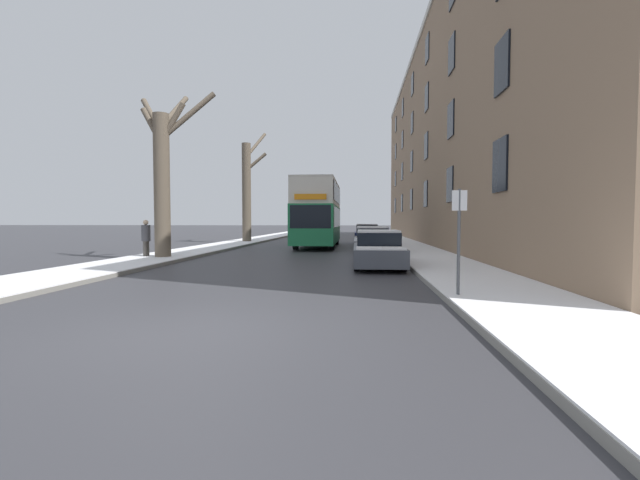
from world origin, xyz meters
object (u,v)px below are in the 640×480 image
at_px(double_decker_bus, 318,211).
at_px(bare_tree_left_1, 247,189).
at_px(parked_car_0, 378,250).
at_px(street_sign_post, 459,237).
at_px(bare_tree_left_0, 163,174).
at_px(parked_car_2, 369,238).
at_px(parked_car_3, 367,235).
at_px(pedestrian_left_sidewalk, 146,238).
at_px(parked_car_1, 372,242).

bearing_deg(double_decker_bus, bare_tree_left_1, 143.53).
xyz_separation_m(parked_car_0, street_sign_post, (1.40, -6.86, 0.76)).
xyz_separation_m(bare_tree_left_0, parked_car_0, (9.51, -2.29, -3.21)).
xyz_separation_m(bare_tree_left_0, double_decker_bus, (6.09, 10.39, -1.39)).
distance_m(bare_tree_left_0, double_decker_bus, 12.12).
xyz_separation_m(parked_car_2, street_sign_post, (1.40, -18.90, 0.79)).
height_order(parked_car_0, street_sign_post, street_sign_post).
xyz_separation_m(parked_car_3, pedestrian_left_sidewalk, (-10.46, -14.80, 0.30)).
bearing_deg(pedestrian_left_sidewalk, street_sign_post, 52.64).
xyz_separation_m(double_decker_bus, parked_car_2, (3.41, -0.64, -1.85)).
bearing_deg(parked_car_3, double_decker_bus, -126.79).
height_order(parked_car_0, parked_car_1, parked_car_1).
xyz_separation_m(parked_car_2, parked_car_3, (-0.00, 5.21, 0.07)).
xyz_separation_m(bare_tree_left_0, street_sign_post, (10.90, -9.16, -2.45)).
bearing_deg(pedestrian_left_sidewalk, bare_tree_left_1, 177.10).
bearing_deg(parked_car_3, pedestrian_left_sidewalk, -125.24).
bearing_deg(bare_tree_left_0, parked_car_1, 21.57).
distance_m(bare_tree_left_0, parked_car_3, 18.00).
bearing_deg(pedestrian_left_sidewalk, double_decker_bus, 146.25).
height_order(bare_tree_left_0, parked_car_0, bare_tree_left_0).
bearing_deg(parked_car_2, parked_car_0, -90.00).
bearing_deg(bare_tree_left_0, parked_car_3, 57.55).
xyz_separation_m(bare_tree_left_1, parked_car_1, (9.51, -11.13, -3.65)).
xyz_separation_m(bare_tree_left_0, parked_car_3, (9.51, 14.95, -3.17)).
bearing_deg(pedestrian_left_sidewalk, parked_car_0, 77.63).
distance_m(parked_car_0, parked_car_3, 17.24).
distance_m(bare_tree_left_0, parked_car_0, 10.29).
distance_m(bare_tree_left_1, double_decker_bus, 7.80).
bearing_deg(bare_tree_left_0, bare_tree_left_1, 90.00).
distance_m(double_decker_bus, parked_car_1, 7.67).
height_order(double_decker_bus, parked_car_1, double_decker_bus).
bearing_deg(double_decker_bus, parked_car_1, -62.74).
bearing_deg(bare_tree_left_0, double_decker_bus, 59.60).
bearing_deg(street_sign_post, bare_tree_left_1, 114.39).
height_order(bare_tree_left_0, parked_car_2, bare_tree_left_0).
bearing_deg(parked_car_1, pedestrian_left_sidewalk, -160.97).
bearing_deg(parked_car_1, double_decker_bus, 117.26).
relative_size(parked_car_0, parked_car_3, 1.04).
distance_m(parked_car_0, parked_car_1, 6.05).
xyz_separation_m(parked_car_0, parked_car_3, (0.00, 17.24, 0.04)).
bearing_deg(bare_tree_left_1, street_sign_post, -65.61).
distance_m(parked_car_2, pedestrian_left_sidewalk, 14.19).
height_order(bare_tree_left_0, bare_tree_left_1, bare_tree_left_1).
bearing_deg(bare_tree_left_1, pedestrian_left_sidewalk, -93.68).
bearing_deg(parked_car_0, bare_tree_left_0, 166.45).
distance_m(bare_tree_left_0, pedestrian_left_sidewalk, 3.03).
bearing_deg(parked_car_2, parked_car_1, -90.00).
xyz_separation_m(parked_car_0, parked_car_1, (0.00, 6.05, 0.03)).
height_order(parked_car_3, street_sign_post, street_sign_post).
bearing_deg(parked_car_2, bare_tree_left_0, -134.30).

